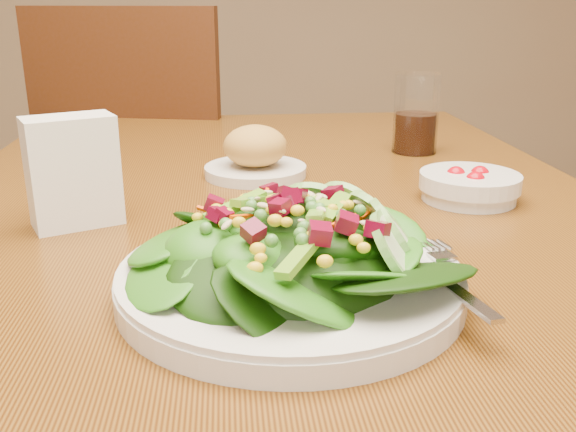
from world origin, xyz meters
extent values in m
cube|color=brown|center=(0.00, 0.00, 0.73)|extent=(0.90, 1.40, 0.04)
cylinder|color=#371A0F|center=(-0.39, 0.64, 0.35)|extent=(0.07, 0.07, 0.71)
cylinder|color=#371A0F|center=(0.39, 0.64, 0.35)|extent=(0.07, 0.07, 0.71)
cube|color=#371A0F|center=(-0.23, 0.91, 0.47)|extent=(0.55, 0.55, 0.04)
cylinder|color=#371A0F|center=(0.00, 1.06, 0.22)|extent=(0.04, 0.04, 0.44)
cylinder|color=#371A0F|center=(-0.38, 1.15, 0.22)|extent=(0.04, 0.04, 0.44)
cylinder|color=#371A0F|center=(-0.09, 0.68, 0.22)|extent=(0.04, 0.04, 0.44)
cylinder|color=#371A0F|center=(-0.47, 0.77, 0.22)|extent=(0.04, 0.04, 0.44)
cube|color=#371A0F|center=(-0.28, 0.70, 0.74)|extent=(0.43, 0.13, 0.50)
cylinder|color=silver|center=(-0.01, -0.23, 0.76)|extent=(0.31, 0.31, 0.02)
ellipsoid|color=black|center=(-0.01, -0.23, 0.79)|extent=(0.21, 0.21, 0.05)
cube|color=silver|center=(0.13, -0.26, 0.77)|extent=(0.05, 0.18, 0.01)
cylinder|color=silver|center=(-0.02, 0.17, 0.76)|extent=(0.15, 0.15, 0.02)
ellipsoid|color=#A66F29|center=(-0.02, 0.17, 0.80)|extent=(0.09, 0.09, 0.06)
cylinder|color=silver|center=(0.25, 0.02, 0.77)|extent=(0.13, 0.13, 0.04)
sphere|color=#B30411|center=(0.27, 0.03, 0.78)|extent=(0.03, 0.03, 0.03)
sphere|color=#B30411|center=(0.24, 0.03, 0.78)|extent=(0.03, 0.03, 0.03)
sphere|color=#B30411|center=(0.25, 0.01, 0.78)|extent=(0.03, 0.03, 0.03)
cylinder|color=silver|center=(0.26, 0.30, 0.82)|extent=(0.08, 0.08, 0.13)
cylinder|color=black|center=(0.26, 0.30, 0.78)|extent=(0.07, 0.07, 0.07)
cube|color=white|center=(-0.23, -0.02, 0.81)|extent=(0.11, 0.09, 0.13)
cube|color=white|center=(-0.23, -0.02, 0.82)|extent=(0.09, 0.07, 0.11)
camera|label=1|loc=(-0.06, -0.75, 1.00)|focal=40.00mm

